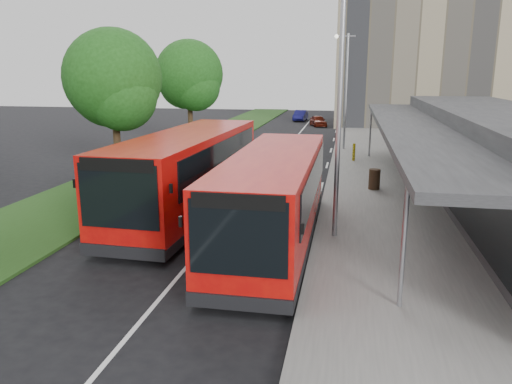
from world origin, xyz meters
TOP-DOWN VIEW (x-y plane):
  - ground at (0.00, 0.00)m, footprint 120.00×120.00m
  - pavement at (6.00, 20.00)m, footprint 5.00×80.00m
  - grass_verge at (-7.00, 20.00)m, footprint 5.00×80.00m
  - lane_centre_line at (0.00, 15.00)m, footprint 0.12×70.00m
  - kerb_dashes at (3.30, 19.00)m, footprint 0.12×56.00m
  - office_block at (14.00, 42.00)m, footprint 22.00×12.00m
  - station_building at (10.86, 8.00)m, footprint 7.70×26.00m
  - tree_mid at (-7.01, 9.05)m, footprint 4.80×4.80m
  - tree_far at (-7.01, 21.05)m, footprint 4.90×4.90m
  - lamp_post_near at (4.12, 2.00)m, footprint 1.44×0.28m
  - lamp_post_far at (4.12, 22.00)m, footprint 1.44×0.28m
  - bus_main at (2.21, 1.24)m, footprint 2.91×10.73m
  - bus_second at (-1.67, 4.17)m, footprint 3.35×11.59m
  - litter_bin at (5.82, 9.35)m, footprint 0.60×0.60m
  - bollard at (4.89, 17.09)m, footprint 0.18×0.18m
  - car_near at (1.29, 38.37)m, footprint 2.24×3.55m
  - car_far at (-1.09, 43.89)m, footprint 1.53×3.76m

SIDE VIEW (x-z plane):
  - ground at x=0.00m, z-range 0.00..0.00m
  - kerb_dashes at x=3.30m, z-range 0.00..0.01m
  - lane_centre_line at x=0.00m, z-range 0.00..0.01m
  - grass_verge at x=-7.00m, z-range 0.00..0.10m
  - pavement at x=6.00m, z-range 0.00..0.15m
  - car_near at x=1.29m, z-range 0.00..1.13m
  - car_far at x=-1.09m, z-range 0.00..1.21m
  - litter_bin at x=5.82m, z-range 0.15..1.11m
  - bollard at x=4.89m, z-range 0.15..1.23m
  - bus_main at x=2.21m, z-range 0.04..3.07m
  - bus_second at x=-1.67m, z-range 0.04..3.30m
  - station_building at x=10.86m, z-range 0.04..4.04m
  - lamp_post_near at x=4.12m, z-range 0.72..8.72m
  - lamp_post_far at x=4.12m, z-range 0.72..8.72m
  - tree_mid at x=-7.01m, z-range 1.12..8.83m
  - tree_far at x=-7.01m, z-range 1.15..9.01m
  - office_block at x=14.00m, z-range 0.00..18.00m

